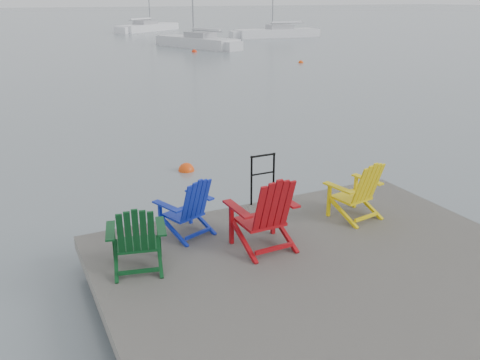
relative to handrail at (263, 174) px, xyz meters
name	(u,v)px	position (x,y,z in m)	size (l,w,h in m)	color
ground	(329,300)	(-0.25, -2.45, -1.04)	(400.00, 400.00, 0.00)	slate
dock	(330,278)	(-0.25, -2.45, -0.69)	(6.00, 5.00, 1.40)	#292724
handrail	(263,174)	(0.00, 0.00, 0.00)	(0.48, 0.04, 0.90)	black
chair_green	(136,237)	(-2.61, -1.36, -0.05)	(0.89, 0.84, 0.98)	#0A3918
chair_blue	(188,206)	(-1.63, -0.66, -0.06)	(0.91, 0.87, 0.95)	#1024A7
chair_red	(266,212)	(-0.78, -1.56, 0.03)	(0.93, 0.86, 1.14)	#9A0B10
chair_yellow	(358,189)	(1.09, -1.26, -0.04)	(0.89, 0.84, 1.00)	yellow
sailboat_near	(197,43)	(11.35, 32.64, -0.69)	(4.67, 8.27, 11.14)	silver
sailboat_mid	(148,28)	(13.42, 54.31, -0.69)	(8.75, 7.35, 12.51)	white
sailboat_far	(276,34)	(22.53, 39.34, -0.69)	(8.43, 2.59, 11.52)	white
buoy_a	(186,171)	(-0.14, 3.63, -1.04)	(0.39, 0.39, 0.39)	#EA450D
buoy_c	(301,63)	(13.55, 20.29, -1.04)	(0.32, 0.32, 0.32)	#F54B0E
buoy_d	(194,52)	(9.82, 29.30, -1.04)	(0.40, 0.40, 0.40)	red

